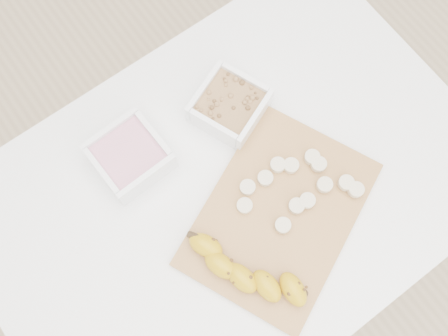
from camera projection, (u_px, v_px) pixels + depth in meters
ground at (229, 244)px, 1.71m from camera, size 3.50×3.50×0.00m
table at (232, 200)px, 1.08m from camera, size 1.00×0.70×0.75m
bowl_yogurt at (130, 156)px, 0.98m from camera, size 0.14×0.14×0.06m
bowl_granola at (230, 106)px, 1.01m from camera, size 0.17×0.17×0.06m
cutting_board at (279, 214)px, 0.97m from camera, size 0.45×0.40×0.01m
banana at (250, 273)px, 0.91m from camera, size 0.12×0.24×0.04m
banana_slices at (298, 185)px, 0.97m from camera, size 0.22×0.16×0.02m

